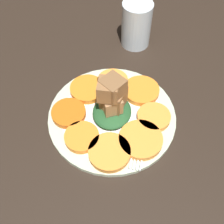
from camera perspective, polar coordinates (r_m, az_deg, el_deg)
table_slab at (r=62.62cm, az=0.00°, el=-1.63°), size 120.00×120.00×2.00cm
plate at (r=61.35cm, az=0.00°, el=-0.85°), size 27.75×27.75×1.05cm
carrot_slice_0 at (r=57.44cm, az=-6.15°, el=-5.09°), size 7.12×7.12×1.31cm
carrot_slice_1 at (r=55.49cm, az=-0.52°, el=-8.15°), size 8.39×8.39×1.31cm
carrot_slice_2 at (r=57.11cm, az=5.83°, el=-5.61°), size 8.93×8.93×1.31cm
carrot_slice_3 at (r=60.40cm, az=8.48°, el=-1.01°), size 7.12×7.12×1.31cm
carrot_slice_4 at (r=64.47cm, az=5.97°, el=4.37°), size 8.17×8.17×1.31cm
carrot_slice_5 at (r=65.86cm, az=0.15°, el=6.19°), size 7.21×7.21×1.31cm
carrot_slice_6 at (r=64.64cm, az=-5.05°, el=4.67°), size 7.90×7.90×1.31cm
carrot_slice_7 at (r=61.04cm, az=-8.79°, el=-0.21°), size 7.42×7.42×1.31cm
center_pile at (r=57.64cm, az=0.08°, el=2.23°), size 9.20×8.28×10.42cm
fork at (r=58.98cm, az=6.30°, el=-3.47°), size 19.69×2.38×0.40cm
water_glass at (r=74.71cm, az=5.36°, el=17.25°), size 7.59×7.59×11.76cm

